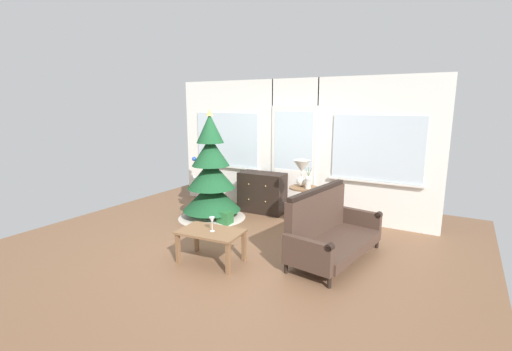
# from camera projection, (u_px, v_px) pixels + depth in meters

# --- Properties ---
(ground_plane) EXTENTS (6.76, 6.76, 0.00)m
(ground_plane) POSITION_uv_depth(u_px,v_px,m) (234.00, 248.00, 5.30)
(ground_plane) COLOR brown
(back_wall_with_door) EXTENTS (5.20, 0.14, 2.55)m
(back_wall_with_door) POSITION_uv_depth(u_px,v_px,m) (294.00, 147.00, 6.81)
(back_wall_with_door) COLOR white
(back_wall_with_door) RESTS_ON ground
(christmas_tree) EXTENTS (1.25, 1.25, 2.00)m
(christmas_tree) POSITION_uv_depth(u_px,v_px,m) (211.00, 180.00, 6.58)
(christmas_tree) COLOR #4C331E
(christmas_tree) RESTS_ON ground
(dresser_cabinet) EXTENTS (0.92, 0.47, 0.78)m
(dresser_cabinet) POSITION_uv_depth(u_px,v_px,m) (262.00, 192.00, 7.00)
(dresser_cabinet) COLOR black
(dresser_cabinet) RESTS_ON ground
(settee_sofa) EXTENTS (0.92, 1.71, 0.96)m
(settee_sofa) POSITION_uv_depth(u_px,v_px,m) (329.00, 231.00, 4.90)
(settee_sofa) COLOR black
(settee_sofa) RESTS_ON ground
(side_table) EXTENTS (0.50, 0.48, 0.74)m
(side_table) POSITION_uv_depth(u_px,v_px,m) (303.00, 200.00, 5.96)
(side_table) COLOR brown
(side_table) RESTS_ON ground
(table_lamp) EXTENTS (0.28, 0.28, 0.44)m
(table_lamp) POSITION_uv_depth(u_px,v_px,m) (302.00, 169.00, 5.93)
(table_lamp) COLOR silver
(table_lamp) RESTS_ON side_table
(flower_vase) EXTENTS (0.11, 0.10, 0.35)m
(flower_vase) POSITION_uv_depth(u_px,v_px,m) (308.00, 181.00, 5.80)
(flower_vase) COLOR beige
(flower_vase) RESTS_ON side_table
(coffee_table) EXTENTS (0.89, 0.60, 0.44)m
(coffee_table) POSITION_uv_depth(u_px,v_px,m) (211.00, 235.00, 4.77)
(coffee_table) COLOR brown
(coffee_table) RESTS_ON ground
(wine_glass) EXTENTS (0.08, 0.08, 0.20)m
(wine_glass) POSITION_uv_depth(u_px,v_px,m) (212.00, 221.00, 4.71)
(wine_glass) COLOR silver
(wine_glass) RESTS_ON coffee_table
(gift_box) EXTENTS (0.23, 0.21, 0.23)m
(gift_box) POSITION_uv_depth(u_px,v_px,m) (225.00, 218.00, 6.33)
(gift_box) COLOR #266633
(gift_box) RESTS_ON ground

